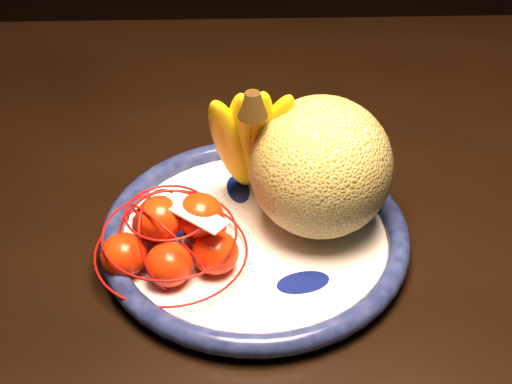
# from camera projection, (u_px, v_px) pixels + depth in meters

# --- Properties ---
(dining_table) EXTENTS (1.51, 1.02, 0.71)m
(dining_table) POSITION_uv_depth(u_px,v_px,m) (169.00, 219.00, 1.04)
(dining_table) COLOR black
(dining_table) RESTS_ON ground
(fruit_bowl) EXTENTS (0.35, 0.35, 0.03)m
(fruit_bowl) POSITION_uv_depth(u_px,v_px,m) (255.00, 236.00, 0.88)
(fruit_bowl) COLOR white
(fruit_bowl) RESTS_ON dining_table
(cantaloupe) EXTENTS (0.16, 0.16, 0.16)m
(cantaloupe) POSITION_uv_depth(u_px,v_px,m) (321.00, 167.00, 0.85)
(cantaloupe) COLOR olive
(cantaloupe) RESTS_ON fruit_bowl
(banana_bunch) EXTENTS (0.12, 0.12, 0.19)m
(banana_bunch) POSITION_uv_depth(u_px,v_px,m) (249.00, 136.00, 0.87)
(banana_bunch) COLOR #F0CC00
(banana_bunch) RESTS_ON fruit_bowl
(mandarin_bag) EXTENTS (0.17, 0.17, 0.10)m
(mandarin_bag) POSITION_uv_depth(u_px,v_px,m) (174.00, 237.00, 0.83)
(mandarin_bag) COLOR #FF3310
(mandarin_bag) RESTS_ON fruit_bowl
(price_tag) EXTENTS (0.08, 0.06, 0.01)m
(price_tag) POSITION_uv_depth(u_px,v_px,m) (194.00, 213.00, 0.80)
(price_tag) COLOR white
(price_tag) RESTS_ON mandarin_bag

